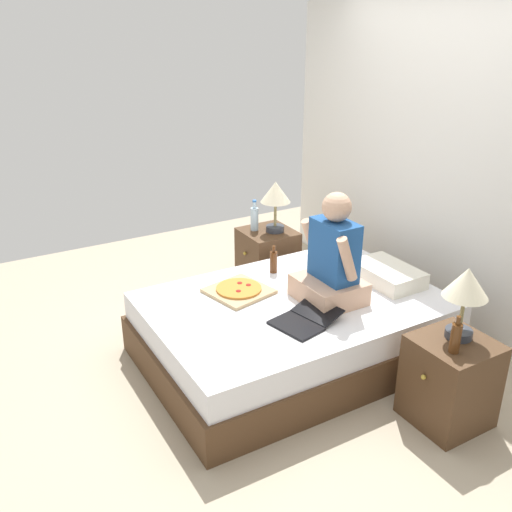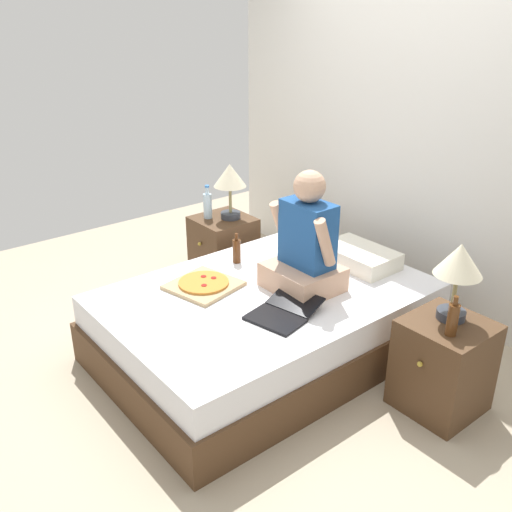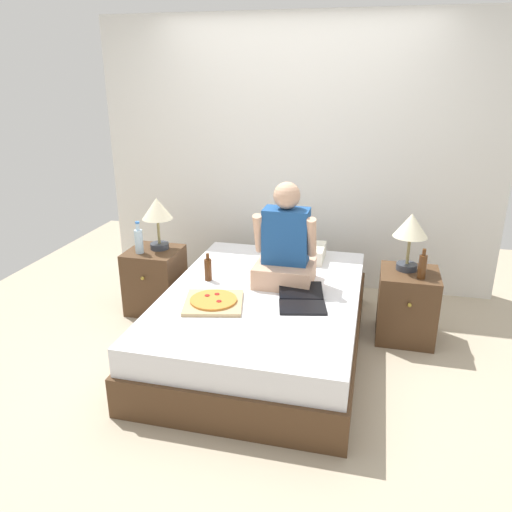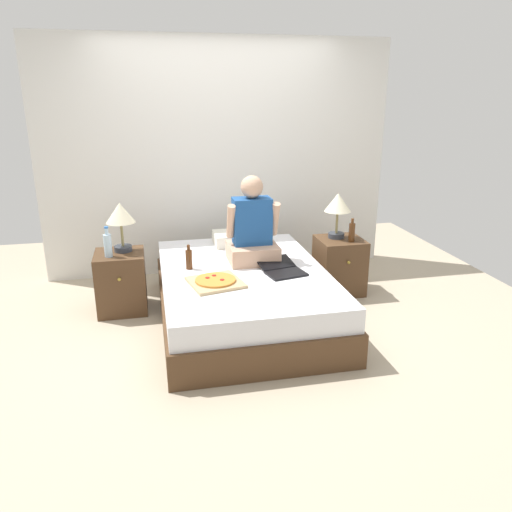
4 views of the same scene
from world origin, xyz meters
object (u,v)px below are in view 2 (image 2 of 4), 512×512
lamp_on_left_nightstand (230,179)px  laptop (282,313)px  water_bottle (208,205)px  bed (266,322)px  pizza_box (204,285)px  nightstand_right (443,365)px  lamp_on_right_nightstand (459,265)px  person_seated (306,247)px  nightstand_left (224,249)px  beer_bottle (453,319)px  beer_bottle_on_bed (237,250)px

lamp_on_left_nightstand → laptop: 1.53m
lamp_on_left_nightstand → water_bottle: bearing=-130.6°
bed → laptop: size_ratio=4.42×
water_bottle → pizza_box: bearing=-36.1°
nightstand_right → laptop: (-0.75, -0.57, 0.21)m
lamp_on_right_nightstand → person_seated: size_ratio=0.58×
lamp_on_left_nightstand → laptop: size_ratio=0.95×
nightstand_left → beer_bottle: bearing=-2.6°
bed → lamp_on_left_nightstand: lamp_on_left_nightstand is taller
nightstand_left → lamp_on_left_nightstand: lamp_on_left_nightstand is taller
person_seated → beer_bottle: bearing=6.2°
nightstand_right → beer_bottle: 0.39m
laptop → beer_bottle_on_bed: size_ratio=2.15×
beer_bottle → pizza_box: (-1.42, -0.62, -0.16)m
pizza_box → beer_bottle_on_bed: 0.44m
nightstand_left → lamp_on_left_nightstand: (0.04, 0.05, 0.61)m
lamp_on_left_nightstand → beer_bottle: lamp_on_left_nightstand is taller
beer_bottle_on_bed → laptop: bearing=-18.1°
lamp_on_left_nightstand → person_seated: size_ratio=0.58×
pizza_box → nightstand_left: bearing=137.4°
bed → lamp_on_left_nightstand: 1.31m
nightstand_right → beer_bottle_on_bed: size_ratio=2.53×
nightstand_left → lamp_on_right_nightstand: size_ratio=1.24×
person_seated → lamp_on_left_nightstand: bearing=167.3°
nightstand_left → lamp_on_right_nightstand: 2.19m
bed → nightstand_right: bearing=21.9°
pizza_box → beer_bottle_on_bed: (-0.18, 0.40, 0.07)m
beer_bottle_on_bed → lamp_on_right_nightstand: bearing=13.7°
nightstand_left → beer_bottle_on_bed: size_ratio=2.53×
beer_bottle → laptop: bearing=-150.2°
water_bottle → lamp_on_right_nightstand: (2.18, 0.14, 0.22)m
water_bottle → laptop: size_ratio=0.58×
lamp_on_left_nightstand → nightstand_right: 2.18m
beer_bottle → beer_bottle_on_bed: beer_bottle is taller
lamp_on_right_nightstand → beer_bottle_on_bed: (-1.50, -0.37, -0.32)m
bed → beer_bottle_on_bed: bearing=166.2°
lamp_on_left_nightstand → nightstand_right: lamp_on_left_nightstand is taller
lamp_on_right_nightstand → laptop: (-0.72, -0.62, -0.39)m
water_bottle → nightstand_left: bearing=48.3°
bed → person_seated: bearing=59.9°
lamp_on_right_nightstand → beer_bottle: lamp_on_right_nightstand is taller
lamp_on_right_nightstand → beer_bottle: 0.29m
beer_bottle → beer_bottle_on_bed: bearing=-172.3°
nightstand_right → person_seated: 1.07m
bed → laptop: 0.43m
water_bottle → beer_bottle_on_bed: size_ratio=1.25×
nightstand_left → lamp_on_right_nightstand: lamp_on_right_nightstand is taller
person_seated → bed: bearing=-120.1°
lamp_on_left_nightstand → lamp_on_right_nightstand: same height
water_bottle → pizza_box: (0.86, -0.63, -0.18)m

